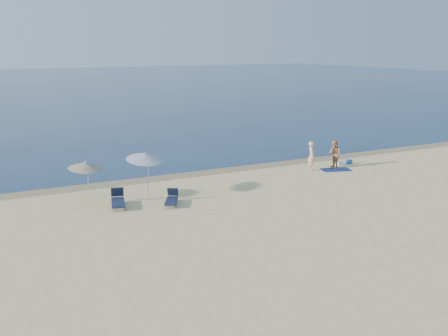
# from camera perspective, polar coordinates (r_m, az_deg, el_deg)

# --- Properties ---
(sea) EXTENTS (240.00, 160.00, 0.01)m
(sea) POSITION_cam_1_polar(r_m,az_deg,el_deg) (112.36, -19.34, 7.85)
(sea) COLOR #0C234A
(sea) RESTS_ON ground
(wet_sand_strip) EXTENTS (240.00, 1.60, 0.00)m
(wet_sand_strip) POSITION_cam_1_polar(r_m,az_deg,el_deg) (35.90, 2.56, 0.08)
(wet_sand_strip) COLOR #847254
(wet_sand_strip) RESTS_ON ground
(person_left) EXTENTS (0.70, 0.79, 1.82)m
(person_left) POSITION_cam_1_polar(r_m,az_deg,el_deg) (35.25, 8.88, 1.22)
(person_left) COLOR #DDA17C
(person_left) RESTS_ON ground
(person_right) EXTENTS (0.75, 0.92, 1.77)m
(person_right) POSITION_cam_1_polar(r_m,az_deg,el_deg) (36.12, 11.16, 1.36)
(person_right) COLOR tan
(person_right) RESTS_ON ground
(beach_towel) EXTENTS (2.02, 1.51, 0.03)m
(beach_towel) POSITION_cam_1_polar(r_m,az_deg,el_deg) (35.80, 11.29, -0.17)
(beach_towel) COLOR #101A51
(beach_towel) RESTS_ON ground
(white_bag) EXTENTS (0.42, 0.38, 0.32)m
(white_bag) POSITION_cam_1_polar(r_m,az_deg,el_deg) (37.21, 11.68, 0.52)
(white_bag) COLOR silver
(white_bag) RESTS_ON ground
(blue_cooler) EXTENTS (0.44, 0.35, 0.28)m
(blue_cooler) POSITION_cam_1_polar(r_m,az_deg,el_deg) (37.78, 12.56, 0.63)
(blue_cooler) COLOR #2150B3
(blue_cooler) RESTS_ON ground
(umbrella_near) EXTENTS (1.93, 1.96, 2.53)m
(umbrella_near) POSITION_cam_1_polar(r_m,az_deg,el_deg) (28.60, -8.01, 1.18)
(umbrella_near) COLOR silver
(umbrella_near) RESTS_ON ground
(umbrella_far) EXTENTS (2.19, 2.20, 2.25)m
(umbrella_far) POSITION_cam_1_polar(r_m,az_deg,el_deg) (28.04, -13.90, 0.24)
(umbrella_far) COLOR silver
(umbrella_far) RESTS_ON ground
(lounger_left) EXTENTS (1.12, 1.98, 0.83)m
(lounger_left) POSITION_cam_1_polar(r_m,az_deg,el_deg) (27.65, -10.73, -3.27)
(lounger_left) COLOR #16203E
(lounger_left) RESTS_ON ground
(lounger_right) EXTENTS (1.27, 1.70, 0.73)m
(lounger_right) POSITION_cam_1_polar(r_m,az_deg,el_deg) (27.64, -5.34, -3.19)
(lounger_right) COLOR #141D38
(lounger_right) RESTS_ON ground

